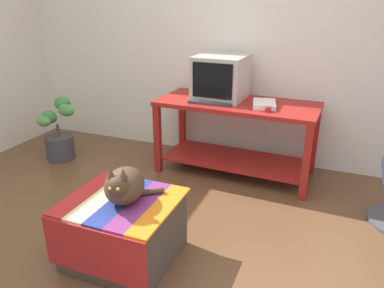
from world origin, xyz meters
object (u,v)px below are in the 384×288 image
desk (236,125)px  cat (124,185)px  keyboard (211,102)px  potted_plant (59,136)px  ottoman_with_blanket (123,229)px  book (264,104)px  tv_monitor (221,78)px  stapler (269,109)px

desk → cat: 1.54m
desk → keyboard: 0.34m
keyboard → potted_plant: keyboard is taller
desk → ottoman_with_blanket: (-0.32, -1.51, -0.27)m
book → potted_plant: book is taller
desk → book: (0.26, -0.06, 0.25)m
ottoman_with_blanket → tv_monitor: bearing=85.2°
tv_monitor → potted_plant: tv_monitor is taller
tv_monitor → potted_plant: bearing=-162.7°
tv_monitor → keyboard: bearing=-92.7°
stapler → desk: bearing=152.5°
tv_monitor → book: (0.45, -0.14, -0.17)m
keyboard → stapler: bearing=-6.5°
cat → stapler: bearing=52.2°
desk → potted_plant: desk is taller
tv_monitor → stapler: (0.51, -0.26, -0.18)m
ottoman_with_blanket → potted_plant: bearing=142.3°
tv_monitor → book: size_ratio=1.77×
keyboard → cat: bearing=-95.1°
keyboard → stapler: size_ratio=3.64×
desk → book: size_ratio=5.39×
desk → cat: bearing=-98.7°
stapler → tv_monitor: bearing=154.3°
potted_plant → desk: bearing=11.2°
tv_monitor → desk: bearing=-21.9°
cat → potted_plant: 1.93m
stapler → keyboard: bearing=176.8°
keyboard → ottoman_with_blanket: (-0.12, -1.37, -0.51)m
ottoman_with_blanket → stapler: size_ratio=6.25×
desk → keyboard: (-0.21, -0.14, 0.24)m
tv_monitor → cat: (-0.10, -1.60, -0.37)m
keyboard → tv_monitor: bearing=83.4°
tv_monitor → ottoman_with_blanket: tv_monitor is taller
desk → book: 0.36m
keyboard → stapler: 0.53m
ottoman_with_blanket → desk: bearing=77.9°
tv_monitor → potted_plant: (-1.62, -0.44, -0.65)m
tv_monitor → book: bearing=-15.4°
book → potted_plant: bearing=176.3°
desk → book: bearing=-10.4°
ottoman_with_blanket → stapler: bearing=64.0°
keyboard → book: bearing=7.8°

